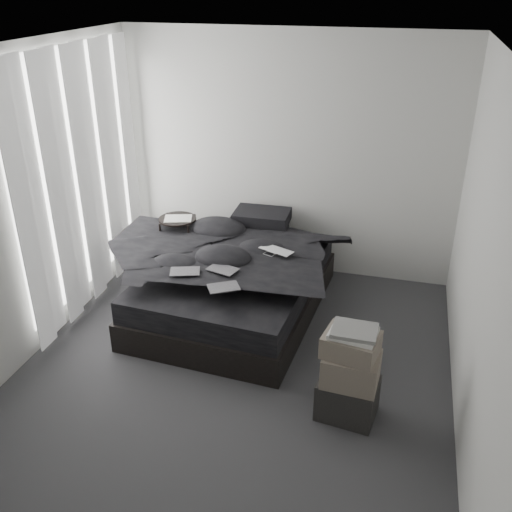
% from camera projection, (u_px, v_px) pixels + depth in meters
% --- Properties ---
extents(floor, '(3.60, 4.20, 0.01)m').
position_uv_depth(floor, '(231.00, 376.00, 4.82)').
color(floor, '#323234').
rests_on(floor, ground).
extents(ceiling, '(3.60, 4.20, 0.01)m').
position_uv_depth(ceiling, '(224.00, 53.00, 3.66)').
color(ceiling, white).
rests_on(ceiling, ground).
extents(wall_back, '(3.60, 0.01, 2.60)m').
position_uv_depth(wall_back, '(288.00, 157.00, 6.06)').
color(wall_back, beige).
rests_on(wall_back, ground).
extents(wall_front, '(3.60, 0.01, 2.60)m').
position_uv_depth(wall_front, '(79.00, 434.00, 2.43)').
color(wall_front, beige).
rests_on(wall_front, ground).
extents(wall_left, '(0.01, 4.20, 2.60)m').
position_uv_depth(wall_left, '(19.00, 212.00, 4.66)').
color(wall_left, beige).
rests_on(wall_left, ground).
extents(wall_right, '(0.01, 4.20, 2.60)m').
position_uv_depth(wall_right, '(483.00, 265.00, 3.82)').
color(wall_right, beige).
rests_on(wall_right, ground).
extents(window_left, '(0.02, 2.00, 2.30)m').
position_uv_depth(window_left, '(78.00, 173.00, 5.41)').
color(window_left, white).
rests_on(window_left, wall_left).
extents(curtain_left, '(0.06, 2.12, 2.48)m').
position_uv_depth(curtain_left, '(84.00, 181.00, 5.43)').
color(curtain_left, white).
rests_on(curtain_left, wall_left).
extents(bed, '(1.71, 2.18, 0.28)m').
position_uv_depth(bed, '(235.00, 298.00, 5.71)').
color(bed, black).
rests_on(bed, floor).
extents(mattress, '(1.65, 2.11, 0.22)m').
position_uv_depth(mattress, '(234.00, 276.00, 5.60)').
color(mattress, black).
rests_on(mattress, bed).
extents(duvet, '(1.65, 1.88, 0.24)m').
position_uv_depth(duvet, '(232.00, 257.00, 5.45)').
color(duvet, black).
rests_on(duvet, mattress).
extents(pillow_lower, '(0.65, 0.47, 0.14)m').
position_uv_depth(pillow_lower, '(256.00, 227.00, 6.21)').
color(pillow_lower, black).
rests_on(pillow_lower, mattress).
extents(pillow_upper, '(0.60, 0.42, 0.13)m').
position_uv_depth(pillow_upper, '(262.00, 217.00, 6.11)').
color(pillow_upper, black).
rests_on(pillow_upper, pillow_lower).
extents(laptop, '(0.39, 0.32, 0.03)m').
position_uv_depth(laptop, '(273.00, 245.00, 5.36)').
color(laptop, silver).
rests_on(laptop, duvet).
extents(comic_a, '(0.30, 0.24, 0.01)m').
position_uv_depth(comic_a, '(184.00, 264.00, 5.04)').
color(comic_a, black).
rests_on(comic_a, duvet).
extents(comic_b, '(0.30, 0.24, 0.01)m').
position_uv_depth(comic_b, '(222.00, 261.00, 5.08)').
color(comic_b, black).
rests_on(comic_b, duvet).
extents(comic_c, '(0.31, 0.28, 0.01)m').
position_uv_depth(comic_c, '(223.00, 278.00, 4.78)').
color(comic_c, black).
rests_on(comic_c, duvet).
extents(side_stand, '(0.44, 0.44, 0.73)m').
position_uv_depth(side_stand, '(180.00, 250.00, 6.17)').
color(side_stand, black).
rests_on(side_stand, floor).
extents(papers, '(0.33, 0.28, 0.01)m').
position_uv_depth(papers, '(178.00, 219.00, 5.99)').
color(papers, white).
rests_on(papers, side_stand).
extents(floor_books, '(0.14, 0.21, 0.14)m').
position_uv_depth(floor_books, '(184.00, 285.00, 6.07)').
color(floor_books, black).
rests_on(floor_books, floor).
extents(box_lower, '(0.47, 0.39, 0.32)m').
position_uv_depth(box_lower, '(347.00, 398.00, 4.34)').
color(box_lower, black).
rests_on(box_lower, floor).
extents(box_mid, '(0.42, 0.35, 0.24)m').
position_uv_depth(box_mid, '(351.00, 369.00, 4.20)').
color(box_mid, '#685D52').
rests_on(box_mid, box_lower).
extents(box_upper, '(0.44, 0.38, 0.17)m').
position_uv_depth(box_upper, '(351.00, 345.00, 4.12)').
color(box_upper, '#685D52').
rests_on(box_upper, box_mid).
extents(art_book_white, '(0.36, 0.31, 0.03)m').
position_uv_depth(art_book_white, '(353.00, 333.00, 4.07)').
color(art_book_white, silver).
rests_on(art_book_white, box_upper).
extents(art_book_snake, '(0.33, 0.26, 0.03)m').
position_uv_depth(art_book_snake, '(355.00, 330.00, 4.05)').
color(art_book_snake, silver).
rests_on(art_book_snake, art_book_white).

